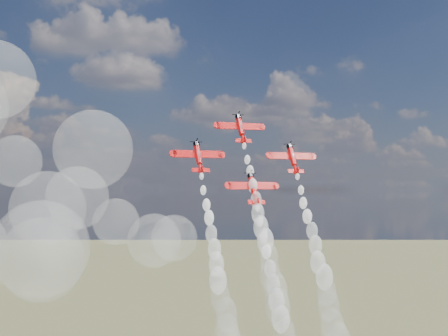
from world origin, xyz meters
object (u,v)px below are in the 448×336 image
object	(u,v)px
plane_right	(293,158)
plane_slot	(253,188)
plane_lead	(241,128)
plane_left	(198,156)

from	to	relation	value
plane_right	plane_slot	distance (m)	15.46
plane_lead	plane_right	xyz separation A→B (m)	(12.66, -4.33, -7.74)
plane_lead	plane_left	bearing A→B (deg)	-161.14
plane_lead	plane_right	distance (m)	15.46
plane_left	plane_slot	distance (m)	15.46
plane_slot	plane_right	bearing A→B (deg)	18.86
plane_lead	plane_right	world-z (taller)	plane_lead
plane_lead	plane_left	distance (m)	15.46
plane_slot	plane_lead	bearing A→B (deg)	90.00
plane_right	plane_slot	xyz separation A→B (m)	(-12.66, -4.33, -7.74)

